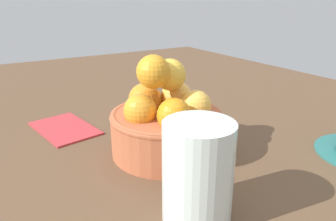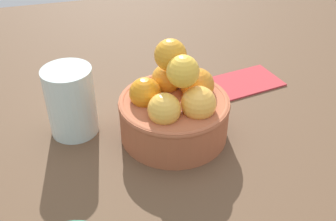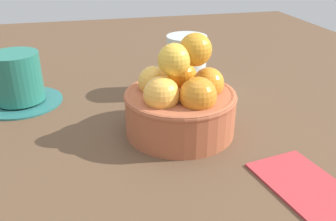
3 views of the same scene
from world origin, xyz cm
name	(u,v)px [view 1 (image 1 of 3)]	position (x,y,z in cm)	size (l,w,h in cm)	color
ground_plane	(166,162)	(0.00, 0.00, -1.58)	(154.00, 114.30, 3.16)	brown
terracotta_bowl	(166,121)	(0.08, 0.02, 4.48)	(14.83, 14.83, 13.43)	#AD5938
water_glass	(198,172)	(-13.10, 4.58, 4.86)	(6.59, 6.59, 9.72)	silver
folded_napkin	(65,127)	(15.10, 9.86, 0.30)	(11.93, 7.43, 0.60)	#B23338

